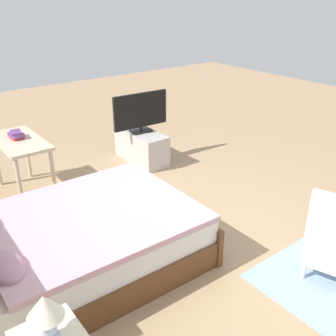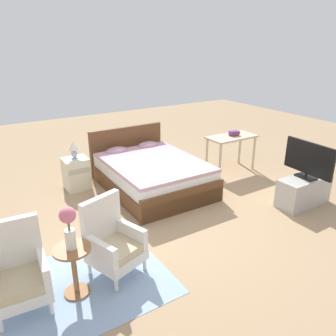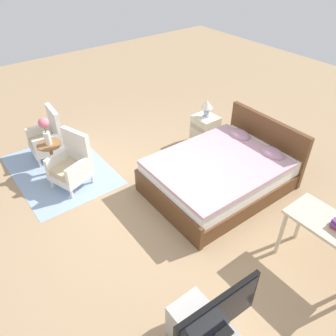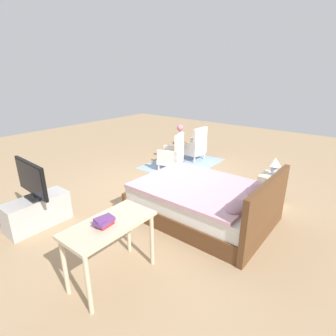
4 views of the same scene
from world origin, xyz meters
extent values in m
plane|color=#A38460|center=(0.00, 0.00, 0.00)|extent=(16.00, 16.00, 0.00)
cube|color=#8EA8C6|center=(-1.92, -0.78, 0.00)|extent=(2.10, 1.50, 0.01)
cube|color=brown|center=(0.13, 1.08, 0.14)|extent=(1.58, 2.21, 0.28)
cube|color=white|center=(0.13, 1.08, 0.40)|extent=(1.52, 2.12, 0.24)
cube|color=#CC9EAD|center=(0.13, 0.99, 0.55)|extent=(1.56, 1.95, 0.06)
cube|color=brown|center=(0.15, 2.14, 0.48)|extent=(1.59, 0.10, 0.96)
cube|color=brown|center=(0.12, 0.02, 0.20)|extent=(1.59, 0.08, 0.40)
ellipsoid|color=#B28499|center=(-0.21, 1.85, 0.59)|extent=(0.44, 0.29, 0.14)
ellipsoid|color=#B28499|center=(0.49, 1.84, 0.59)|extent=(0.44, 0.29, 0.14)
cylinder|color=white|center=(-2.69, -0.99, 0.09)|extent=(0.04, 0.04, 0.16)
cylinder|color=white|center=(-2.23, -1.02, 0.09)|extent=(0.04, 0.04, 0.16)
cylinder|color=white|center=(-2.66, -0.53, 0.09)|extent=(0.04, 0.04, 0.16)
cylinder|color=white|center=(-2.20, -0.56, 0.09)|extent=(0.04, 0.04, 0.16)
cube|color=white|center=(-2.45, -0.78, 0.23)|extent=(0.58, 0.58, 0.12)
cube|color=#C6B289|center=(-2.45, -0.78, 0.34)|extent=(0.53, 0.53, 0.10)
cube|color=white|center=(-2.43, -0.55, 0.61)|extent=(0.54, 0.12, 0.64)
cube|color=white|center=(-2.68, -0.76, 0.42)|extent=(0.11, 0.52, 0.26)
cube|color=white|center=(-2.21, -0.79, 0.42)|extent=(0.11, 0.52, 0.26)
cylinder|color=white|center=(-1.55, -1.07, 0.09)|extent=(0.04, 0.04, 0.16)
cylinder|color=white|center=(-1.11, -0.92, 0.09)|extent=(0.04, 0.04, 0.16)
cylinder|color=white|center=(-1.69, -0.63, 0.09)|extent=(0.04, 0.04, 0.16)
cylinder|color=white|center=(-1.26, -0.48, 0.09)|extent=(0.04, 0.04, 0.16)
cube|color=white|center=(-1.40, -0.78, 0.23)|extent=(0.69, 0.69, 0.12)
cube|color=#C6B289|center=(-1.40, -0.78, 0.34)|extent=(0.63, 0.63, 0.10)
cube|color=white|center=(-1.48, -0.56, 0.61)|extent=(0.54, 0.25, 0.64)
cube|color=white|center=(-1.62, -0.85, 0.42)|extent=(0.23, 0.51, 0.26)
cube|color=white|center=(-1.18, -0.70, 0.42)|extent=(0.23, 0.51, 0.26)
cylinder|color=#936038|center=(-1.92, -0.86, 0.01)|extent=(0.28, 0.28, 0.03)
cylinder|color=#936038|center=(-1.92, -0.86, 0.29)|extent=(0.06, 0.06, 0.53)
cylinder|color=#936038|center=(-1.92, -0.86, 0.57)|extent=(0.40, 0.40, 0.02)
cylinder|color=silver|center=(-1.92, -0.86, 0.69)|extent=(0.11, 0.11, 0.22)
cylinder|color=#477538|center=(-1.92, -0.86, 0.85)|extent=(0.02, 0.02, 0.10)
sphere|color=#DB7084|center=(-1.92, -0.86, 0.97)|extent=(0.17, 0.17, 0.17)
cube|color=beige|center=(-1.04, 1.84, 0.29)|extent=(0.44, 0.40, 0.59)
cube|color=#B3AB8E|center=(-1.04, 1.64, 0.41)|extent=(0.37, 0.01, 0.09)
cylinder|color=#9EADC6|center=(-1.04, 1.84, 0.60)|extent=(0.13, 0.13, 0.02)
ellipsoid|color=#9EADC6|center=(-1.04, 1.84, 0.69)|extent=(0.11, 0.11, 0.16)
cone|color=silver|center=(-1.04, 1.84, 0.84)|extent=(0.22, 0.22, 0.15)
cube|color=black|center=(1.98, -0.83, 0.50)|extent=(0.22, 0.33, 0.03)
cylinder|color=black|center=(1.98, -0.83, 0.54)|extent=(0.04, 0.04, 0.05)
cube|color=black|center=(1.98, -0.83, 0.82)|extent=(0.09, 0.90, 0.52)
cube|color=black|center=(2.00, -0.83, 0.82)|extent=(0.05, 0.84, 0.47)
cylinder|color=beige|center=(1.53, 0.78, 0.36)|extent=(0.05, 0.05, 0.72)
cylinder|color=beige|center=(1.53, 1.20, 0.36)|extent=(0.05, 0.05, 0.72)
cube|color=beige|center=(2.00, 0.99, 0.74)|extent=(1.04, 0.52, 0.04)
camera|label=1|loc=(-2.83, 2.32, 2.50)|focal=42.00mm
camera|label=2|loc=(-2.61, -3.81, 2.59)|focal=35.00mm
camera|label=3|loc=(2.90, -2.07, 3.51)|focal=35.00mm
camera|label=4|loc=(3.57, 3.07, 2.32)|focal=28.00mm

